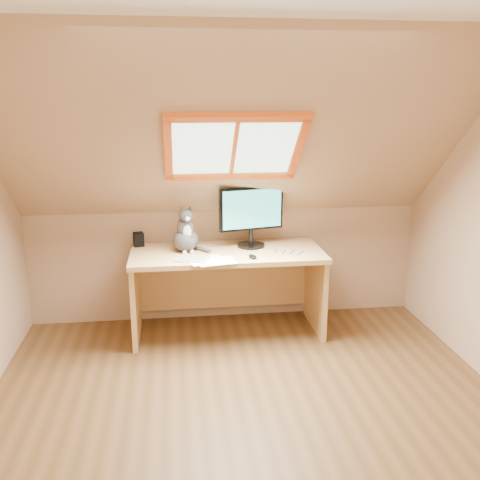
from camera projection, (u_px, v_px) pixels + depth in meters
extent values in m
plane|color=brown|center=(254.00, 425.00, 3.34)|extent=(3.50, 3.50, 0.00)
cube|color=tan|center=(360.00, 418.00, 1.35)|extent=(3.50, 0.02, 2.40)
cube|color=tan|center=(226.00, 264.00, 4.89)|extent=(3.50, 0.02, 1.00)
cube|color=tan|center=(235.00, 137.00, 3.83)|extent=(3.50, 1.56, 1.41)
cube|color=#B2E0CC|center=(234.00, 146.00, 3.92)|extent=(0.90, 0.53, 0.48)
cube|color=#EF4D16|center=(234.00, 146.00, 3.92)|extent=(1.02, 0.64, 0.59)
cube|color=tan|center=(227.00, 253.00, 4.47)|extent=(1.61, 0.70, 0.04)
cube|color=tan|center=(136.00, 299.00, 4.48)|extent=(0.04, 0.63, 0.69)
cube|color=tan|center=(315.00, 290.00, 4.66)|extent=(0.04, 0.63, 0.69)
cube|color=tan|center=(224.00, 282.00, 4.88)|extent=(1.51, 0.03, 0.49)
cylinder|color=black|center=(251.00, 245.00, 4.60)|extent=(0.24, 0.24, 0.02)
cylinder|color=black|center=(251.00, 237.00, 4.58)|extent=(0.04, 0.04, 0.13)
cube|color=black|center=(251.00, 208.00, 4.52)|extent=(0.56, 0.16, 0.37)
cube|color=blue|center=(252.00, 209.00, 4.49)|extent=(0.51, 0.12, 0.32)
ellipsoid|color=#3F3B38|center=(185.00, 240.00, 4.46)|extent=(0.26, 0.30, 0.19)
ellipsoid|color=#3F3B38|center=(185.00, 228.00, 4.42)|extent=(0.17, 0.17, 0.20)
ellipsoid|color=silver|center=(187.00, 232.00, 4.37)|extent=(0.08, 0.05, 0.12)
ellipsoid|color=#3F3B38|center=(186.00, 216.00, 4.35)|extent=(0.13, 0.12, 0.10)
sphere|color=silver|center=(188.00, 219.00, 4.31)|extent=(0.04, 0.04, 0.04)
cone|color=#3F3B38|center=(181.00, 209.00, 4.34)|extent=(0.06, 0.06, 0.07)
cone|color=#3F3B38|center=(190.00, 209.00, 4.36)|extent=(0.06, 0.06, 0.07)
cube|color=black|center=(139.00, 239.00, 4.60)|extent=(0.10, 0.10, 0.12)
cube|color=#B2B2B7|center=(192.00, 259.00, 4.23)|extent=(0.30, 0.25, 0.01)
ellipsoid|color=black|center=(252.00, 256.00, 4.26)|extent=(0.08, 0.11, 0.03)
cube|color=white|center=(215.00, 261.00, 4.20)|extent=(0.33, 0.27, 0.00)
cube|color=white|center=(215.00, 260.00, 4.20)|extent=(0.32, 0.24, 0.00)
cube|color=white|center=(215.00, 260.00, 4.20)|extent=(0.35, 0.30, 0.00)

